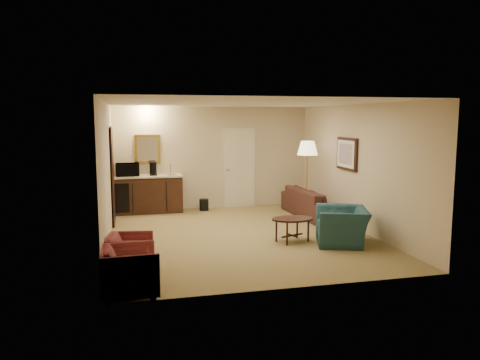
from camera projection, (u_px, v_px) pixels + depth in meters
The scene contains 12 objects.
ground at pixel (240, 235), 9.32m from camera, with size 6.00×6.00×0.00m, color olive.
room_walls at pixel (227, 147), 9.81m from camera, with size 5.02×6.01×2.61m.
wetbar_cabinet at pixel (149, 194), 11.49m from camera, with size 1.64×0.58×0.92m, color #341D10.
sofa at pixel (316, 198), 11.01m from camera, with size 2.25×0.66×0.88m, color black.
teal_armchair at pixel (342, 220), 8.65m from camera, with size 1.03×0.67×0.90m, color #224655.
rose_chair_near at pixel (129, 252), 6.99m from camera, with size 0.64×0.60×0.66m, color brown.
rose_chair_far at pixel (130, 269), 6.07m from camera, with size 0.72×0.67×0.74m, color brown.
coffee_table at pixel (292, 230), 8.81m from camera, with size 0.79×0.53×0.46m, color black.
floor_lamp at pixel (307, 179), 11.00m from camera, with size 0.48×0.48×1.79m, color #C08E40.
waste_bin at pixel (204, 205), 11.78m from camera, with size 0.23×0.23×0.29m, color black.
microwave at pixel (127, 168), 11.32m from camera, with size 0.56×0.31×0.38m, color black.
coffee_maker at pixel (153, 169), 11.43m from camera, with size 0.17×0.17×0.32m, color black.
Camera 1 is at (-2.13, -8.84, 2.32)m, focal length 35.00 mm.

